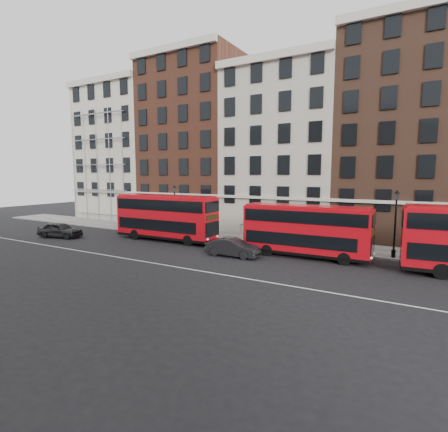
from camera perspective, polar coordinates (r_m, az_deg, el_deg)
The scene contains 12 objects.
ground at distance 26.92m, azimuth -3.63°, elevation -7.59°, with size 120.00×120.00×0.00m, color black.
pavement at distance 35.90m, azimuth 5.73°, elevation -3.82°, with size 80.00×5.00×0.15m, color gray.
kerb at distance 33.68m, azimuth 3.96°, elevation -4.50°, with size 80.00×0.30×0.16m, color gray.
road_centre_line at distance 25.33m, azimuth -6.16°, elevation -8.53°, with size 70.00×0.12×0.01m, color white.
building_terrace at distance 42.37m, azimuth 9.72°, elevation 11.56°, with size 64.00×11.95×22.00m.
bus_b at distance 35.68m, azimuth -9.51°, elevation -0.04°, with size 11.02×2.78×4.62m.
bus_c at distance 28.84m, azimuth 13.13°, elevation -2.18°, with size 10.12×2.62×4.23m.
car_rear at distance 40.97m, azimuth -25.19°, elevation -2.06°, with size 1.92×4.78×1.63m, color black.
car_front at distance 28.65m, azimuth 1.45°, elevation -5.15°, with size 1.58×4.52×1.49m, color black.
lamp_post_left at distance 38.89m, azimuth -8.05°, elevation 1.45°, with size 0.44×0.44×5.33m.
lamp_post_right at distance 30.42m, azimuth 26.18°, elevation -0.70°, with size 0.44×0.44×5.33m.
iron_railings at distance 37.79m, azimuth 7.11°, elevation -2.41°, with size 6.60×0.06×1.00m, color black, non-canonical shape.
Camera 1 is at (14.49, -21.66, 6.73)m, focal length 28.00 mm.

